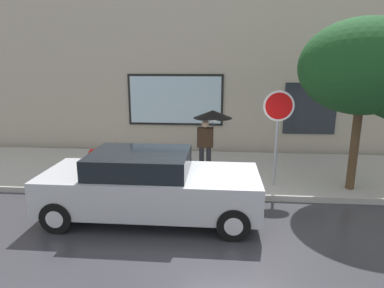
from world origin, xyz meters
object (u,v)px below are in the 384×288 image
(pedestrian_with_umbrella, at_px, (211,122))
(street_tree, at_px, (371,71))
(fire_hydrant, at_px, (93,163))
(parked_car, at_px, (149,185))
(stop_sign, at_px, (278,120))

(pedestrian_with_umbrella, bearing_deg, street_tree, -14.98)
(fire_hydrant, height_order, pedestrian_with_umbrella, pedestrian_with_umbrella)
(parked_car, relative_size, fire_hydrant, 5.79)
(fire_hydrant, relative_size, street_tree, 0.19)
(parked_car, height_order, street_tree, street_tree)
(parked_car, distance_m, fire_hydrant, 2.95)
(pedestrian_with_umbrella, bearing_deg, parked_car, -114.96)
(street_tree, bearing_deg, stop_sign, 176.27)
(pedestrian_with_umbrella, height_order, street_tree, street_tree)
(fire_hydrant, xyz_separation_m, street_tree, (7.00, -0.48, 2.56))
(parked_car, bearing_deg, pedestrian_with_umbrella, 65.04)
(street_tree, bearing_deg, parked_car, -161.81)
(parked_car, xyz_separation_m, street_tree, (4.95, 1.63, 2.37))
(pedestrian_with_umbrella, bearing_deg, stop_sign, -27.05)
(pedestrian_with_umbrella, distance_m, stop_sign, 1.92)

